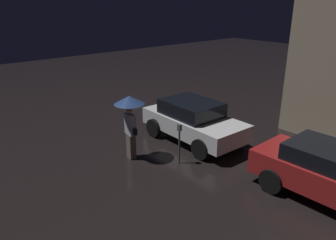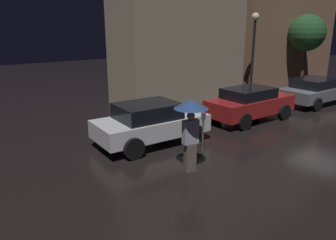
# 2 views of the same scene
# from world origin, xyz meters

# --- Properties ---
(ground_plane) EXTENTS (60.00, 60.00, 0.00)m
(ground_plane) POSITION_xyz_m (0.00, 0.00, 0.00)
(ground_plane) COLOR black
(building_facade_right) EXTENTS (8.57, 3.00, 10.76)m
(building_facade_right) POSITION_xyz_m (4.50, 6.50, 5.38)
(building_facade_right) COLOR #8C664C
(building_facade_right) RESTS_ON ground
(parked_car_white) EXTENTS (4.07, 2.05, 1.51)m
(parked_car_white) POSITION_xyz_m (-9.04, 1.48, 0.80)
(parked_car_white) COLOR silver
(parked_car_white) RESTS_ON ground
(parked_car_red) EXTENTS (4.24, 1.93, 1.48)m
(parked_car_red) POSITION_xyz_m (-3.82, 1.44, 0.79)
(parked_car_red) COLOR maroon
(parked_car_red) RESTS_ON ground
(parked_car_grey) EXTENTS (4.15, 2.06, 1.41)m
(parked_car_grey) POSITION_xyz_m (1.36, 1.50, 0.75)
(parked_car_grey) COLOR slate
(parked_car_grey) RESTS_ON ground
(pedestrian_with_umbrella) EXTENTS (0.98, 0.98, 2.16)m
(pedestrian_with_umbrella) POSITION_xyz_m (-9.32, -1.13, 1.64)
(pedestrian_with_umbrella) COLOR #66564C
(pedestrian_with_umbrella) RESTS_ON ground
(parking_meter) EXTENTS (0.12, 0.10, 1.35)m
(parking_meter) POSITION_xyz_m (-7.99, -0.18, 0.83)
(parking_meter) COLOR #4C5154
(parking_meter) RESTS_ON ground
(street_lamp_near) EXTENTS (0.39, 0.39, 4.73)m
(street_lamp_near) POSITION_xyz_m (-0.84, 4.01, 3.15)
(street_lamp_near) COLOR black
(street_lamp_near) RESTS_ON ground
(street_tree) EXTENTS (2.26, 2.26, 4.76)m
(street_tree) POSITION_xyz_m (4.19, 4.14, 3.61)
(street_tree) COLOR #473323
(street_tree) RESTS_ON ground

